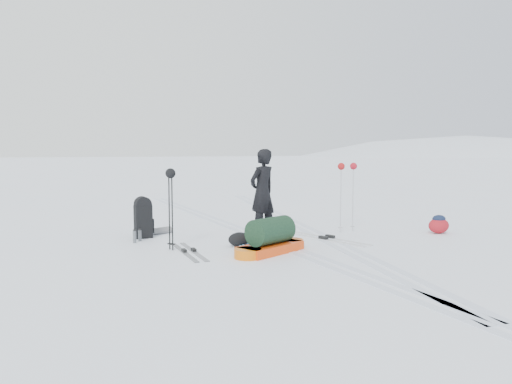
# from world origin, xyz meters

# --- Properties ---
(ground) EXTENTS (200.00, 200.00, 0.00)m
(ground) POSITION_xyz_m (0.00, 0.00, 0.00)
(ground) COLOR white
(ground) RESTS_ON ground
(ski_tracks) EXTENTS (3.38, 17.97, 0.01)m
(ski_tracks) POSITION_xyz_m (0.61, 0.88, 0.00)
(ski_tracks) COLOR silver
(ski_tracks) RESTS_ON ground
(skier) EXTENTS (0.76, 0.66, 1.76)m
(skier) POSITION_xyz_m (0.11, 0.80, 0.88)
(skier) COLOR black
(skier) RESTS_ON ground
(pulk_sled) EXTENTS (1.61, 1.13, 0.60)m
(pulk_sled) POSITION_xyz_m (-0.40, -0.87, 0.23)
(pulk_sled) COLOR #E4420D
(pulk_sled) RESTS_ON ground
(expedition_rucksack) EXTENTS (0.82, 0.62, 0.82)m
(expedition_rucksack) POSITION_xyz_m (-2.16, 1.36, 0.38)
(expedition_rucksack) COLOR black
(expedition_rucksack) RESTS_ON ground
(ski_poles_black) EXTENTS (0.17, 0.19, 1.42)m
(ski_poles_black) POSITION_xyz_m (-1.92, -0.03, 1.17)
(ski_poles_black) COLOR black
(ski_poles_black) RESTS_ON ground
(ski_poles_silver) EXTENTS (0.47, 0.19, 1.47)m
(ski_poles_silver) POSITION_xyz_m (1.91, 0.51, 1.23)
(ski_poles_silver) COLOR silver
(ski_poles_silver) RESTS_ON ground
(touring_skis_grey) EXTENTS (0.29, 1.66, 0.06)m
(touring_skis_grey) POSITION_xyz_m (-1.69, -0.34, 0.01)
(touring_skis_grey) COLOR #96999E
(touring_skis_grey) RESTS_ON ground
(touring_skis_white) EXTENTS (0.96, 1.96, 0.07)m
(touring_skis_white) POSITION_xyz_m (1.11, -0.10, 0.02)
(touring_skis_white) COLOR silver
(touring_skis_white) RESTS_ON ground
(rope_coil) EXTENTS (0.55, 0.55, 0.05)m
(rope_coil) POSITION_xyz_m (-0.53, -0.29, 0.03)
(rope_coil) COLOR #53A3CB
(rope_coil) RESTS_ON ground
(small_daypack) EXTENTS (0.49, 0.40, 0.39)m
(small_daypack) POSITION_xyz_m (3.62, -0.32, 0.19)
(small_daypack) COLOR maroon
(small_daypack) RESTS_ON ground
(thermos_pair) EXTENTS (0.19, 0.22, 0.25)m
(thermos_pair) POSITION_xyz_m (-2.39, 0.92, 0.12)
(thermos_pair) COLOR slate
(thermos_pair) RESTS_ON ground
(stuff_sack) EXTENTS (0.43, 0.33, 0.25)m
(stuff_sack) POSITION_xyz_m (-0.71, -0.15, 0.13)
(stuff_sack) COLOR black
(stuff_sack) RESTS_ON ground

